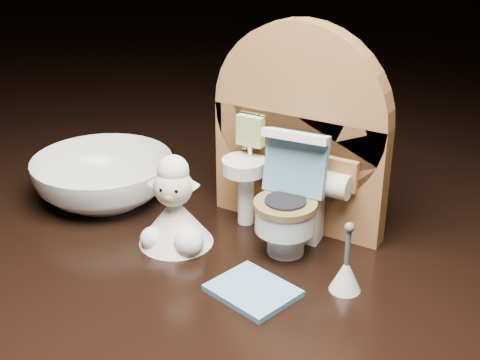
# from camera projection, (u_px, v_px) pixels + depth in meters

# --- Properties ---
(backdrop_panel) EXTENTS (0.13, 0.05, 0.15)m
(backdrop_panel) POSITION_uv_depth(u_px,v_px,m) (298.00, 141.00, 0.47)
(backdrop_panel) COLOR #A16638
(backdrop_panel) RESTS_ON ground
(toy_toilet) EXTENTS (0.05, 0.06, 0.09)m
(toy_toilet) POSITION_uv_depth(u_px,v_px,m) (291.00, 207.00, 0.45)
(toy_toilet) COLOR white
(toy_toilet) RESTS_ON ground
(bath_mat) EXTENTS (0.06, 0.05, 0.00)m
(bath_mat) POSITION_uv_depth(u_px,v_px,m) (253.00, 291.00, 0.41)
(bath_mat) COLOR #6295B8
(bath_mat) RESTS_ON ground
(toilet_brush) EXTENTS (0.02, 0.02, 0.05)m
(toilet_brush) POSITION_uv_depth(u_px,v_px,m) (346.00, 273.00, 0.41)
(toilet_brush) COLOR white
(toilet_brush) RESTS_ON ground
(plush_lamb) EXTENTS (0.05, 0.05, 0.07)m
(plush_lamb) POSITION_uv_depth(u_px,v_px,m) (175.00, 214.00, 0.46)
(plush_lamb) COLOR white
(plush_lamb) RESTS_ON ground
(ceramic_bowl) EXTENTS (0.12, 0.12, 0.03)m
(ceramic_bowl) POSITION_uv_depth(u_px,v_px,m) (103.00, 179.00, 0.53)
(ceramic_bowl) COLOR white
(ceramic_bowl) RESTS_ON ground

